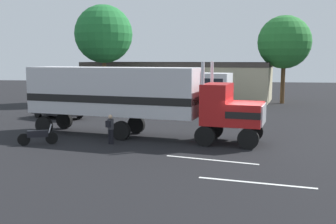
% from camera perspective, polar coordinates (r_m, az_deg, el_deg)
% --- Properties ---
extents(ground_plane, '(120.00, 120.00, 0.00)m').
position_cam_1_polar(ground_plane, '(21.90, 11.01, -4.69)').
color(ground_plane, black).
extents(lane_stripe_near, '(4.31, 1.22, 0.01)m').
position_cam_1_polar(lane_stripe_near, '(18.45, 6.26, -6.91)').
color(lane_stripe_near, silver).
rests_on(lane_stripe_near, ground_plane).
extents(lane_stripe_mid, '(4.35, 0.97, 0.01)m').
position_cam_1_polar(lane_stripe_mid, '(15.44, 12.61, -9.97)').
color(lane_stripe_mid, silver).
rests_on(lane_stripe_mid, ground_plane).
extents(semi_truck, '(14.37, 5.35, 4.50)m').
position_cam_1_polar(semi_truck, '(23.51, -5.48, 2.49)').
color(semi_truck, '#B21919').
rests_on(semi_truck, ground_plane).
extents(person_bystander, '(0.40, 0.48, 1.63)m').
position_cam_1_polar(person_bystander, '(21.78, -8.34, -2.30)').
color(person_bystander, black).
rests_on(person_bystander, ground_plane).
extents(parked_bus, '(11.29, 5.00, 3.40)m').
position_cam_1_polar(parked_bus, '(36.52, 0.43, 3.64)').
color(parked_bus, silver).
rests_on(parked_bus, ground_plane).
extents(parked_car, '(4.75, 3.51, 1.57)m').
position_cam_1_polar(parked_car, '(32.29, -15.64, 0.58)').
color(parked_car, black).
rests_on(parked_car, ground_plane).
extents(motorcycle, '(1.99, 0.90, 1.12)m').
position_cam_1_polar(motorcycle, '(22.58, -18.30, -3.32)').
color(motorcycle, black).
rests_on(motorcycle, ground_plane).
extents(tree_left, '(5.47, 5.47, 9.10)m').
position_cam_1_polar(tree_left, '(42.97, 16.49, 9.65)').
color(tree_left, brown).
rests_on(tree_left, ground_plane).
extents(tree_center, '(6.09, 6.09, 10.29)m').
position_cam_1_polar(tree_center, '(42.81, -9.31, 11.05)').
color(tree_center, brown).
rests_on(tree_center, ground_plane).
extents(building_backdrop, '(22.49, 10.30, 4.27)m').
position_cam_1_polar(building_backdrop, '(45.92, 0.99, 4.81)').
color(building_backdrop, '#B7AD8C').
rests_on(building_backdrop, ground_plane).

